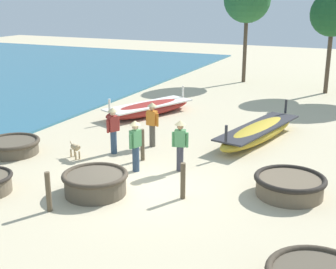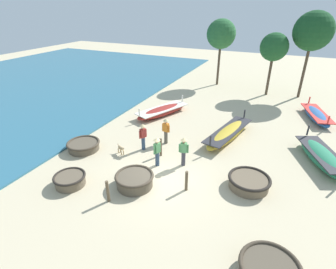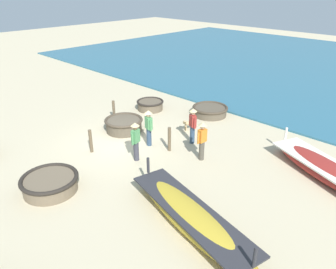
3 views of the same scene
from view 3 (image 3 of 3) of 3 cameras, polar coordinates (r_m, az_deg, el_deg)
ground_plane at (r=15.06m, az=-8.09°, el=-1.52°), size 80.00×80.00×0.00m
coracle_upturned at (r=18.77m, az=-3.12°, el=5.20°), size 1.54×1.54×0.54m
coracle_weathered at (r=16.16m, az=-7.69°, el=1.78°), size 1.87×1.87×0.64m
coracle_beside_post at (r=18.09m, az=7.33°, el=4.19°), size 1.94×1.94×0.51m
coracle_tilted at (r=12.27m, az=-19.88°, el=-7.94°), size 2.00×2.00×0.58m
long_boat_ochre_hull at (r=13.66m, az=25.56°, el=-5.43°), size 3.06×4.94×1.10m
long_boat_red_hull at (r=10.09m, az=3.93°, el=-14.08°), size 2.28×5.55×1.17m
fisherman_with_hat at (r=14.36m, az=-3.38°, el=1.54°), size 0.36×0.51×1.67m
fisherman_standing_left at (r=14.60m, az=4.32°, el=1.93°), size 0.36×0.49×1.67m
fisherman_standing_right at (r=13.24m, az=5.96°, el=-0.70°), size 0.53×0.36×1.67m
fisherman_crouching at (r=13.19m, az=-5.65°, el=-0.79°), size 0.51×0.36×1.67m
dog at (r=16.08m, az=3.61°, el=1.94°), size 0.62×0.43×0.55m
mooring_post_shoreline at (r=17.43m, az=-9.42°, el=4.13°), size 0.14×0.14×1.08m
mooring_post_mid_beach at (r=14.05m, az=0.25°, el=-0.82°), size 0.14×0.14×1.09m
mooring_post_inland at (r=14.33m, az=-13.31°, el=-1.12°), size 0.14×0.14×1.04m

